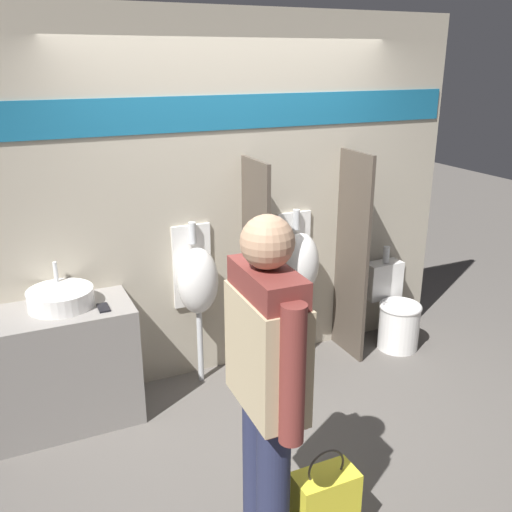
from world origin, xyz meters
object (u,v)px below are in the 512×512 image
Objects in this scene: sink_basin at (61,298)px; cell_phone at (103,308)px; shopping_bag at (324,507)px; urinal_far at (300,264)px; person_in_vest at (266,374)px; toilet at (395,313)px; urinal_near_counter at (197,281)px.

sink_basin is 3.02× the size of cell_phone.
sink_basin is 0.76× the size of shopping_bag.
urinal_far is 0.71× the size of person_in_vest.
urinal_far is at bearing 169.20° from toilet.
toilet is 0.48× the size of person_in_vest.
toilet is at bearing -5.45° from urinal_near_counter.
shopping_bag is (-0.81, -1.75, -0.61)m from urinal_far.
sink_basin reaches higher than cell_phone.
person_in_vest is at bearing 168.76° from shopping_bag.
cell_phone is 1.59m from urinal_far.
person_in_vest is (0.46, -1.46, 0.19)m from cell_phone.
toilet is 2.60m from person_in_vest.
urinal_far is at bearing 8.39° from cell_phone.
urinal_near_counter is 1.86m from shopping_bag.
urinal_near_counter is at bearing 17.86° from cell_phone.
sink_basin is 0.34× the size of urinal_near_counter.
urinal_near_counter is 1.00× the size of urinal_far.
urinal_far is 2.03m from shopping_bag.
sink_basin is at bearing -175.26° from urinal_near_counter.
cell_phone reaches higher than shopping_bag.
urinal_far is 2.23× the size of shopping_bag.
cell_phone is 1.54m from person_in_vest.
sink_basin is 0.24× the size of person_in_vest.
urinal_far reaches higher than sink_basin.
shopping_bag is at bearing -63.25° from cell_phone.
urinal_far is (1.58, 0.23, -0.02)m from cell_phone.
cell_phone is 0.11× the size of urinal_near_counter.
cell_phone is 0.25× the size of shopping_bag.
person_in_vest is (-1.11, -1.69, 0.20)m from urinal_far.
person_in_vest is at bearing -66.40° from sink_basin.
sink_basin is 0.97m from urinal_near_counter.
toilet is 1.51× the size of shopping_bag.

